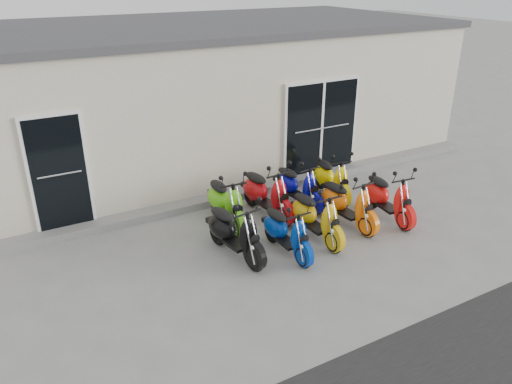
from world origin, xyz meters
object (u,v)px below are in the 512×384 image
(scooter_back_blue, at_px, (298,180))
(scooter_back_yellow, at_px, (332,173))
(scooter_front_orange_b, at_px, (348,197))
(scooter_front_red, at_px, (389,191))
(scooter_back_green, at_px, (226,196))
(scooter_front_black, at_px, (234,225))
(scooter_back_red, at_px, (266,187))
(scooter_front_orange_a, at_px, (316,210))
(scooter_front_blue, at_px, (287,226))

(scooter_back_blue, relative_size, scooter_back_yellow, 1.01)
(scooter_front_orange_b, bearing_deg, scooter_front_red, -14.90)
(scooter_front_red, height_order, scooter_back_green, scooter_back_green)
(scooter_back_green, height_order, scooter_back_blue, scooter_back_green)
(scooter_front_black, xyz_separation_m, scooter_back_red, (1.26, 1.09, 0.02))
(scooter_back_green, bearing_deg, scooter_front_orange_a, -43.73)
(scooter_front_orange_a, bearing_deg, scooter_front_red, -1.08)
(scooter_front_orange_b, xyz_separation_m, scooter_back_blue, (-0.36, 1.18, -0.02))
(scooter_back_green, relative_size, scooter_back_yellow, 1.08)
(scooter_front_orange_a, relative_size, scooter_back_blue, 1.03)
(scooter_back_yellow, bearing_deg, scooter_front_orange_a, -126.99)
(scooter_front_black, xyz_separation_m, scooter_back_green, (0.37, 1.11, 0.01))
(scooter_front_black, bearing_deg, scooter_back_blue, 20.80)
(scooter_front_blue, xyz_separation_m, scooter_front_red, (2.47, 0.17, 0.05))
(scooter_back_yellow, bearing_deg, scooter_front_black, -149.71)
(scooter_front_black, relative_size, scooter_front_blue, 1.10)
(scooter_front_orange_a, distance_m, scooter_back_yellow, 1.93)
(scooter_front_black, distance_m, scooter_front_orange_a, 1.57)
(scooter_front_red, bearing_deg, scooter_front_blue, -170.34)
(scooter_front_orange_a, bearing_deg, scooter_back_blue, 69.17)
(scooter_front_red, xyz_separation_m, scooter_back_yellow, (-0.36, 1.36, -0.03))
(scooter_back_green, height_order, scooter_back_yellow, scooter_back_green)
(scooter_front_orange_b, relative_size, scooter_back_green, 0.97)
(scooter_front_orange_b, height_order, scooter_back_red, scooter_back_red)
(scooter_front_orange_b, xyz_separation_m, scooter_back_yellow, (0.53, 1.19, -0.03))
(scooter_front_orange_b, bearing_deg, scooter_back_green, 146.59)
(scooter_front_orange_a, xyz_separation_m, scooter_back_blue, (0.49, 1.34, -0.02))
(scooter_front_black, xyz_separation_m, scooter_front_orange_a, (1.56, -0.18, -0.01))
(scooter_front_black, relative_size, scooter_back_green, 0.99)
(scooter_back_blue, height_order, scooter_back_yellow, scooter_back_blue)
(scooter_front_blue, distance_m, scooter_back_red, 1.51)
(scooter_front_orange_a, height_order, scooter_back_blue, scooter_front_orange_a)
(scooter_front_orange_a, relative_size, scooter_front_orange_b, 0.99)
(scooter_front_black, bearing_deg, scooter_front_orange_a, -15.20)
(scooter_front_blue, relative_size, scooter_front_red, 0.92)
(scooter_back_green, bearing_deg, scooter_front_black, -105.16)
(scooter_front_orange_b, relative_size, scooter_back_blue, 1.04)
(scooter_front_orange_b, distance_m, scooter_back_blue, 1.24)
(scooter_front_orange_a, bearing_deg, scooter_front_black, 172.71)
(scooter_back_green, relative_size, scooter_back_red, 0.98)
(scooter_front_orange_a, height_order, scooter_front_red, scooter_front_red)
(scooter_front_red, bearing_deg, scooter_front_orange_a, -174.54)
(scooter_front_red, distance_m, scooter_back_blue, 1.84)
(scooter_back_red, distance_m, scooter_back_yellow, 1.68)
(scooter_front_orange_b, distance_m, scooter_front_red, 0.90)
(scooter_front_blue, height_order, scooter_front_red, scooter_front_red)
(scooter_front_blue, relative_size, scooter_back_green, 0.89)
(scooter_front_black, height_order, scooter_back_blue, scooter_front_black)
(scooter_front_blue, distance_m, scooter_back_yellow, 2.60)
(scooter_back_red, bearing_deg, scooter_front_orange_b, -49.52)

